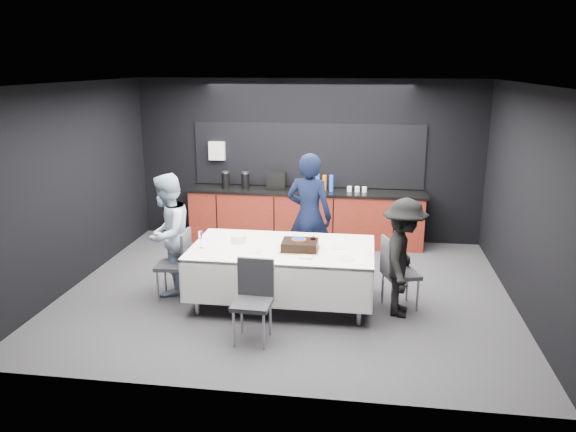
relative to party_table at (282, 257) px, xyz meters
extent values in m
plane|color=#3D3D41|center=(0.00, 0.40, -0.64)|extent=(6.00, 6.00, 0.00)
cube|color=white|center=(0.00, 0.40, 2.16)|extent=(6.00, 5.00, 0.04)
cube|color=black|center=(0.00, 2.90, 0.76)|extent=(6.00, 0.04, 2.80)
cube|color=black|center=(0.00, -2.10, 0.76)|extent=(6.00, 0.04, 2.80)
cube|color=black|center=(-3.00, 0.40, 0.76)|extent=(0.04, 5.00, 2.80)
cube|color=black|center=(3.00, 0.40, 0.76)|extent=(0.04, 5.00, 2.80)
cube|color=maroon|center=(0.00, 2.60, -0.19)|extent=(4.00, 0.60, 0.90)
cube|color=black|center=(0.00, 2.60, 0.28)|extent=(4.10, 0.64, 0.04)
cube|color=black|center=(0.00, 2.88, 0.86)|extent=(4.00, 0.03, 1.10)
cube|color=white|center=(-1.60, 2.83, 0.91)|extent=(0.28, 0.12, 0.32)
cylinder|color=black|center=(-1.40, 2.60, 0.43)|extent=(0.14, 0.14, 0.26)
cylinder|color=black|center=(-1.05, 2.60, 0.43)|extent=(0.14, 0.14, 0.26)
cube|color=black|center=(-0.50, 2.60, 0.45)|extent=(0.32, 0.24, 0.30)
cylinder|color=blue|center=(0.20, 2.65, 0.44)|extent=(0.07, 0.07, 0.28)
cylinder|color=orange|center=(0.32, 2.65, 0.43)|extent=(0.07, 0.07, 0.26)
cylinder|color=blue|center=(0.44, 2.58, 0.44)|extent=(0.07, 0.07, 0.28)
cylinder|color=white|center=(0.75, 2.60, 0.34)|extent=(0.08, 0.08, 0.09)
cylinder|color=white|center=(0.88, 2.60, 0.34)|extent=(0.08, 0.08, 0.09)
cylinder|color=white|center=(1.00, 2.60, 0.34)|extent=(0.08, 0.08, 0.09)
cylinder|color=#99999E|center=(-1.40, 2.60, 0.57)|extent=(0.12, 0.12, 0.03)
cylinder|color=#99999E|center=(-1.05, 2.60, 0.57)|extent=(0.12, 0.12, 0.03)
cylinder|color=#99999E|center=(-1.00, -0.50, -0.27)|extent=(0.06, 0.06, 0.75)
cylinder|color=#99999E|center=(-1.00, 0.50, -0.27)|extent=(0.06, 0.06, 0.75)
cylinder|color=#99999E|center=(1.00, -0.50, -0.27)|extent=(0.06, 0.06, 0.75)
cylinder|color=#99999E|center=(1.00, 0.50, -0.27)|extent=(0.06, 0.06, 0.75)
cube|color=white|center=(0.00, 0.00, 0.12)|extent=(2.32, 1.32, 0.04)
cube|color=white|center=(0.00, -0.65, -0.15)|extent=(2.32, 0.02, 0.55)
cube|color=white|center=(0.00, 0.65, -0.15)|extent=(2.32, 0.02, 0.55)
cube|color=white|center=(-1.15, 0.00, -0.15)|extent=(0.02, 1.32, 0.55)
cube|color=white|center=(1.15, 0.00, -0.15)|extent=(0.02, 1.32, 0.55)
cube|color=yellow|center=(0.24, -0.09, 0.14)|extent=(0.48, 0.39, 0.01)
cube|color=black|center=(0.24, -0.09, 0.20)|extent=(0.45, 0.36, 0.10)
cube|color=black|center=(0.24, -0.09, 0.25)|extent=(0.45, 0.36, 0.01)
cylinder|color=orange|center=(0.22, -0.03, 0.26)|extent=(0.18, 0.18, 0.00)
cylinder|color=#1633A9|center=(0.22, -0.03, 0.26)|extent=(0.15, 0.15, 0.01)
sphere|color=black|center=(0.42, 0.03, 0.28)|extent=(0.04, 0.04, 0.04)
sphere|color=black|center=(0.44, -0.01, 0.28)|extent=(0.04, 0.04, 0.04)
sphere|color=black|center=(0.40, -0.01, 0.28)|extent=(0.04, 0.04, 0.04)
cylinder|color=white|center=(-0.60, 0.09, 0.19)|extent=(0.20, 0.20, 0.10)
cylinder|color=white|center=(-0.31, -0.23, 0.14)|extent=(0.19, 0.19, 0.01)
cylinder|color=white|center=(0.70, 0.08, 0.14)|extent=(0.21, 0.21, 0.01)
cylinder|color=white|center=(0.82, -0.34, 0.14)|extent=(0.21, 0.21, 0.01)
cylinder|color=white|center=(0.16, 0.45, 0.14)|extent=(0.20, 0.20, 0.01)
cube|color=white|center=(0.35, -0.39, 0.15)|extent=(0.18, 0.13, 0.03)
cylinder|color=white|center=(-1.02, -0.20, 0.14)|extent=(0.06, 0.06, 0.00)
cylinder|color=white|center=(-1.02, -0.20, 0.20)|extent=(0.01, 0.01, 0.12)
cylinder|color=white|center=(-1.02, -0.20, 0.31)|extent=(0.05, 0.05, 0.10)
cube|color=#2E2F34|center=(-1.47, -0.01, -0.19)|extent=(0.45, 0.45, 0.05)
cube|color=#2E2F34|center=(-1.28, 0.00, 0.06)|extent=(0.07, 0.42, 0.45)
cylinder|color=#99999E|center=(-1.65, 0.15, -0.42)|extent=(0.03, 0.03, 0.44)
cylinder|color=#99999E|center=(-1.63, -0.19, -0.42)|extent=(0.03, 0.03, 0.44)
cylinder|color=#99999E|center=(-1.31, 0.17, -0.42)|extent=(0.03, 0.03, 0.44)
cylinder|color=#99999E|center=(-1.29, -0.17, -0.42)|extent=(0.03, 0.03, 0.44)
cube|color=#2E2F34|center=(1.51, 0.10, -0.19)|extent=(0.53, 0.53, 0.05)
cube|color=#2E2F34|center=(1.33, 0.04, 0.06)|extent=(0.17, 0.41, 0.45)
cylinder|color=#99999E|center=(1.73, 0.00, -0.42)|extent=(0.03, 0.03, 0.44)
cylinder|color=#99999E|center=(1.62, 0.32, -0.42)|extent=(0.03, 0.03, 0.44)
cylinder|color=#99999E|center=(1.41, -0.11, -0.42)|extent=(0.03, 0.03, 0.44)
cylinder|color=#99999E|center=(1.29, 0.21, -0.42)|extent=(0.03, 0.03, 0.44)
cube|color=#2E2F34|center=(-0.18, -1.07, -0.19)|extent=(0.44, 0.44, 0.05)
cube|color=#2E2F34|center=(-0.17, -0.88, 0.06)|extent=(0.42, 0.06, 0.45)
cylinder|color=#99999E|center=(-0.35, -1.23, -0.42)|extent=(0.03, 0.03, 0.44)
cylinder|color=#99999E|center=(-0.02, -1.25, -0.42)|extent=(0.03, 0.03, 0.44)
cylinder|color=#99999E|center=(-0.34, -0.89, -0.42)|extent=(0.03, 0.03, 0.44)
cylinder|color=#99999E|center=(0.00, -0.91, -0.42)|extent=(0.03, 0.03, 0.44)
imported|color=black|center=(0.24, 0.99, 0.28)|extent=(0.76, 0.59, 1.84)
imported|color=silver|center=(-1.59, 0.16, 0.18)|extent=(0.72, 0.87, 1.65)
imported|color=black|center=(1.51, -0.10, 0.10)|extent=(0.66, 1.02, 1.48)
camera|label=1|loc=(1.04, -6.72, 2.41)|focal=35.00mm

